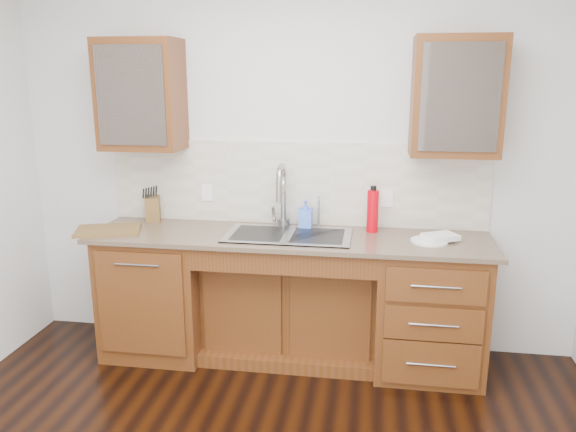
# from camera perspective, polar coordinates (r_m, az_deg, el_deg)

# --- Properties ---
(wall_back) EXTENTS (4.00, 0.10, 2.70)m
(wall_back) POSITION_cam_1_polar(r_m,az_deg,el_deg) (4.05, 0.87, 5.50)
(wall_back) COLOR silver
(wall_back) RESTS_ON ground
(base_cabinet_left) EXTENTS (0.70, 0.62, 0.88)m
(base_cabinet_left) POSITION_cam_1_polar(r_m,az_deg,el_deg) (4.19, -12.98, -7.49)
(base_cabinet_left) COLOR #593014
(base_cabinet_left) RESTS_ON ground
(base_cabinet_center) EXTENTS (1.20, 0.44, 0.70)m
(base_cabinet_center) POSITION_cam_1_polar(r_m,az_deg,el_deg) (4.07, 0.28, -9.15)
(base_cabinet_center) COLOR #593014
(base_cabinet_center) RESTS_ON ground
(base_cabinet_right) EXTENTS (0.70, 0.62, 0.88)m
(base_cabinet_right) POSITION_cam_1_polar(r_m,az_deg,el_deg) (3.93, 14.09, -9.03)
(base_cabinet_right) COLOR #593014
(base_cabinet_right) RESTS_ON ground
(countertop) EXTENTS (2.70, 0.65, 0.03)m
(countertop) POSITION_cam_1_polar(r_m,az_deg,el_deg) (3.78, 0.06, -2.18)
(countertop) COLOR #84705B
(countertop) RESTS_ON base_cabinet_left
(backsplash) EXTENTS (2.70, 0.02, 0.59)m
(backsplash) POSITION_cam_1_polar(r_m,az_deg,el_deg) (4.01, 0.74, 3.32)
(backsplash) COLOR beige
(backsplash) RESTS_ON wall_back
(sink) EXTENTS (0.84, 0.46, 0.19)m
(sink) POSITION_cam_1_polar(r_m,az_deg,el_deg) (3.79, 0.02, -3.26)
(sink) COLOR #9E9EA5
(sink) RESTS_ON countertop
(faucet) EXTENTS (0.04, 0.04, 0.40)m
(faucet) POSITION_cam_1_polar(r_m,az_deg,el_deg) (3.95, -0.47, 1.73)
(faucet) COLOR #999993
(faucet) RESTS_ON countertop
(filter_tap) EXTENTS (0.02, 0.02, 0.24)m
(filter_tap) POSITION_cam_1_polar(r_m,az_deg,el_deg) (3.94, 3.14, 0.50)
(filter_tap) COLOR #999993
(filter_tap) RESTS_ON countertop
(upper_cabinet_left) EXTENTS (0.55, 0.34, 0.75)m
(upper_cabinet_left) POSITION_cam_1_polar(r_m,az_deg,el_deg) (4.07, -14.69, 11.82)
(upper_cabinet_left) COLOR #593014
(upper_cabinet_left) RESTS_ON wall_back
(upper_cabinet_right) EXTENTS (0.55, 0.34, 0.75)m
(upper_cabinet_right) POSITION_cam_1_polar(r_m,az_deg,el_deg) (3.78, 16.72, 11.54)
(upper_cabinet_right) COLOR #593014
(upper_cabinet_right) RESTS_ON wall_back
(outlet_left) EXTENTS (0.08, 0.01, 0.12)m
(outlet_left) POSITION_cam_1_polar(r_m,az_deg,el_deg) (4.16, -8.21, 2.37)
(outlet_left) COLOR white
(outlet_left) RESTS_ON backsplash
(outlet_right) EXTENTS (0.08, 0.01, 0.12)m
(outlet_right) POSITION_cam_1_polar(r_m,az_deg,el_deg) (3.98, 10.02, 1.77)
(outlet_right) COLOR white
(outlet_right) RESTS_ON backsplash
(soap_bottle) EXTENTS (0.09, 0.09, 0.20)m
(soap_bottle) POSITION_cam_1_polar(r_m,az_deg,el_deg) (3.93, 1.79, 0.20)
(soap_bottle) COLOR #4976EC
(soap_bottle) RESTS_ON countertop
(water_bottle) EXTENTS (0.10, 0.10, 0.29)m
(water_bottle) POSITION_cam_1_polar(r_m,az_deg,el_deg) (3.87, 8.59, 0.49)
(water_bottle) COLOR #C7000C
(water_bottle) RESTS_ON countertop
(plate) EXTENTS (0.24, 0.24, 0.01)m
(plate) POSITION_cam_1_polar(r_m,az_deg,el_deg) (3.74, 14.17, -2.48)
(plate) COLOR white
(plate) RESTS_ON countertop
(dish_towel) EXTENTS (0.26, 0.23, 0.03)m
(dish_towel) POSITION_cam_1_polar(r_m,az_deg,el_deg) (3.76, 15.23, -2.05)
(dish_towel) COLOR silver
(dish_towel) RESTS_ON plate
(knife_block) EXTENTS (0.14, 0.19, 0.18)m
(knife_block) POSITION_cam_1_polar(r_m,az_deg,el_deg) (4.26, -13.55, 0.75)
(knife_block) COLOR olive
(knife_block) RESTS_ON countertop
(cutting_board) EXTENTS (0.50, 0.42, 0.02)m
(cutting_board) POSITION_cam_1_polar(r_m,az_deg,el_deg) (4.06, -17.81, -1.36)
(cutting_board) COLOR olive
(cutting_board) RESTS_ON countertop
(cup_left_a) EXTENTS (0.12, 0.12, 0.09)m
(cup_left_a) POSITION_cam_1_polar(r_m,az_deg,el_deg) (4.12, -16.11, 10.98)
(cup_left_a) COLOR silver
(cup_left_a) RESTS_ON upper_cabinet_left
(cup_left_b) EXTENTS (0.12, 0.12, 0.10)m
(cup_left_b) POSITION_cam_1_polar(r_m,az_deg,el_deg) (4.02, -12.94, 11.21)
(cup_left_b) COLOR white
(cup_left_b) RESTS_ON upper_cabinet_left
(cup_right_a) EXTENTS (0.14, 0.14, 0.09)m
(cup_right_a) POSITION_cam_1_polar(r_m,az_deg,el_deg) (3.76, 14.36, 10.84)
(cup_right_a) COLOR white
(cup_right_a) RESTS_ON upper_cabinet_right
(cup_right_b) EXTENTS (0.11, 0.11, 0.09)m
(cup_right_b) POSITION_cam_1_polar(r_m,az_deg,el_deg) (3.80, 18.73, 10.55)
(cup_right_b) COLOR white
(cup_right_b) RESTS_ON upper_cabinet_right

